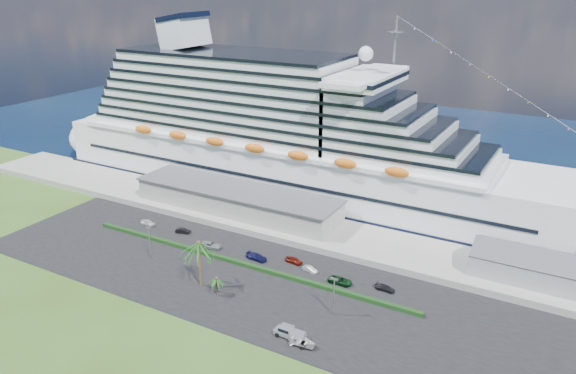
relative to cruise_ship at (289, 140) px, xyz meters
The scene contains 22 objects.
ground 69.56m from the cruise_ship, 71.40° to the right, with size 420.00×420.00×0.00m, color #364E1A.
asphalt_lot 59.58m from the cruise_ship, 67.89° to the right, with size 140.00×38.00×0.12m, color black.
wharf 35.90m from the cruise_ship, 48.10° to the right, with size 240.00×20.00×1.80m, color gray.
water 71.40m from the cruise_ship, 71.93° to the left, with size 420.00×160.00×0.02m, color black.
cruise_ship is the anchor object (origin of this frame).
terminal_building 26.92m from the cruise_ship, 98.22° to the right, with size 61.00×15.00×6.30m.
port_shed 78.32m from the cruise_ship, 18.08° to the right, with size 24.00×12.31×7.37m.
hedge 52.41m from the cruise_ship, 74.26° to the right, with size 88.00×1.10×0.90m, color black.
lamp_post_left 57.50m from the cruise_ship, 96.59° to the right, with size 1.60×0.35×8.27m.
lamp_post_right 70.64m from the cruise_ship, 53.44° to the right, with size 1.60×0.35×8.27m.
palm_tall 61.56m from the cruise_ship, 79.12° to the right, with size 8.82×8.82×11.13m.
palm_short 65.13m from the cruise_ship, 74.52° to the right, with size 3.53×3.53×4.56m.
parked_car_0 49.16m from the cruise_ship, 116.21° to the right, with size 1.77×4.41×1.50m, color silver.
parked_car_1 44.94m from the cruise_ship, 102.40° to the right, with size 1.39×3.97×1.31m, color black.
parked_car_2 47.10m from the cruise_ship, 86.79° to the right, with size 2.45×5.32×1.48m, color #95999D.
parked_car_3 49.34m from the cruise_ship, 70.30° to the right, with size 2.15×5.29×1.54m, color #11133E.
parked_car_4 50.27m from the cruise_ship, 59.41° to the right, with size 1.75×4.36×1.49m, color #60140C.
parked_car_5 54.39m from the cruise_ship, 55.54° to the right, with size 1.33×3.82×1.26m, color #ACB0B4.
parked_car_6 60.29m from the cruise_ship, 49.58° to the right, with size 2.46×5.33×1.48m, color black.
parked_car_7 65.35m from the cruise_ship, 41.70° to the right, with size 1.78×4.37×1.27m, color black.
pickup_truck 78.24m from the cruise_ship, 60.70° to the right, with size 6.08×2.43×2.14m.
boat_trailer 80.99m from the cruise_ship, 59.00° to the right, with size 5.95×4.12×1.68m.
Camera 1 is at (59.29, -79.90, 63.56)m, focal length 35.00 mm.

